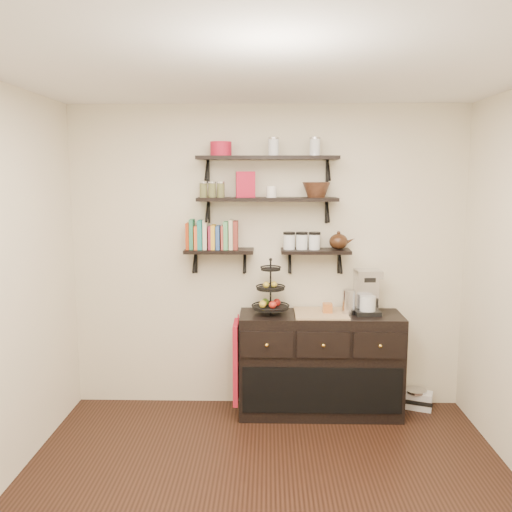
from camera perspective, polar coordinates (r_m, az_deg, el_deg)
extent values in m
cube|color=white|center=(3.11, 1.21, 19.87)|extent=(3.50, 3.50, 0.02)
cube|color=beige|center=(4.85, 1.19, -0.25)|extent=(3.50, 0.02, 2.70)
cube|color=black|center=(4.67, 1.22, 10.30)|extent=(1.20, 0.27, 0.03)
cube|color=black|center=(4.81, -5.06, 8.84)|extent=(0.02, 0.03, 0.20)
cube|color=black|center=(4.81, 7.50, 8.80)|extent=(0.02, 0.03, 0.20)
cube|color=black|center=(4.67, 1.21, 6.00)|extent=(1.20, 0.27, 0.03)
cube|color=black|center=(4.82, -5.01, 4.68)|extent=(0.02, 0.03, 0.20)
cube|color=black|center=(4.82, 7.42, 4.64)|extent=(0.02, 0.03, 0.20)
cube|color=black|center=(4.74, -3.90, 0.55)|extent=(0.60, 0.25, 0.03)
cube|color=black|center=(4.89, -6.34, -0.60)|extent=(0.02, 0.03, 0.20)
cube|color=black|center=(4.85, -1.17, -0.62)|extent=(0.03, 0.03, 0.20)
cube|color=black|center=(4.74, 6.28, 0.52)|extent=(0.60, 0.25, 0.03)
cube|color=black|center=(4.85, 3.55, -0.64)|extent=(0.03, 0.03, 0.20)
cube|color=black|center=(4.88, 8.72, -0.65)|extent=(0.02, 0.03, 0.20)
cube|color=#A43512|center=(4.76, -7.00, 1.94)|extent=(0.02, 0.15, 0.20)
cube|color=#2A7853|center=(4.75, -6.61, 2.18)|extent=(0.03, 0.15, 0.24)
cube|color=#E65A29|center=(4.75, -6.15, 2.00)|extent=(0.04, 0.15, 0.21)
cube|color=#1C7E77|center=(4.74, -5.72, 2.24)|extent=(0.03, 0.15, 0.25)
cube|color=beige|center=(4.74, -5.31, 2.06)|extent=(0.03, 0.15, 0.22)
cube|color=maroon|center=(4.73, -4.83, 2.30)|extent=(0.04, 0.15, 0.26)
cube|color=gold|center=(4.73, -4.37, 2.12)|extent=(0.03, 0.15, 0.23)
cube|color=#2F5195|center=(4.73, -3.94, 1.94)|extent=(0.03, 0.15, 0.20)
cube|color=#AC4138|center=(4.72, -3.45, 2.18)|extent=(0.04, 0.15, 0.24)
cube|color=#52A164|center=(4.72, -2.97, 2.00)|extent=(0.03, 0.15, 0.21)
cube|color=#C3BC94|center=(4.72, -2.52, 2.24)|extent=(0.03, 0.15, 0.25)
cube|color=maroon|center=(4.72, -2.10, 2.06)|extent=(0.02, 0.15, 0.22)
cylinder|color=silver|center=(4.72, 3.50, 1.50)|extent=(0.10, 0.10, 0.13)
cylinder|color=silver|center=(4.72, 4.84, 1.49)|extent=(0.10, 0.10, 0.13)
cylinder|color=silver|center=(4.73, 6.17, 1.49)|extent=(0.10, 0.10, 0.13)
cube|color=black|center=(4.87, 6.75, -11.23)|extent=(1.40, 0.45, 0.90)
cube|color=tan|center=(4.73, 6.84, -6.00)|extent=(0.45, 0.41, 0.02)
sphere|color=gold|center=(4.52, 1.14, -9.37)|extent=(0.04, 0.04, 0.04)
sphere|color=gold|center=(4.55, 7.11, -9.34)|extent=(0.04, 0.04, 0.04)
sphere|color=gold|center=(4.62, 12.95, -9.21)|extent=(0.04, 0.04, 0.04)
cylinder|color=black|center=(4.66, 1.54, -3.33)|extent=(0.01, 0.01, 0.47)
cylinder|color=black|center=(4.70, 1.53, -5.44)|extent=(0.32, 0.32, 0.01)
cylinder|color=black|center=(4.66, 1.54, -3.44)|extent=(0.24, 0.24, 0.02)
cylinder|color=black|center=(4.63, 1.55, -1.41)|extent=(0.17, 0.17, 0.02)
sphere|color=#B21914|center=(4.73, 2.21, -4.90)|extent=(0.07, 0.07, 0.07)
sphere|color=gold|center=(4.66, 1.08, -3.05)|extent=(0.06, 0.06, 0.06)
cube|color=#A95B27|center=(4.73, 7.52, -5.43)|extent=(0.08, 0.08, 0.08)
cube|color=black|center=(4.79, 11.59, -5.81)|extent=(0.23, 0.21, 0.04)
cube|color=silver|center=(4.81, 11.51, -3.72)|extent=(0.22, 0.09, 0.33)
cube|color=silver|center=(4.72, 11.72, -1.82)|extent=(0.23, 0.21, 0.07)
cylinder|color=silver|center=(4.75, 11.66, -4.91)|extent=(0.15, 0.15, 0.13)
cylinder|color=silver|center=(4.72, 9.72, -4.83)|extent=(0.11, 0.11, 0.22)
cube|color=maroon|center=(4.74, -2.11, -11.07)|extent=(0.04, 0.30, 0.70)
cube|color=silver|center=(5.27, 16.43, -14.31)|extent=(0.32, 0.24, 0.15)
cylinder|color=silver|center=(5.23, 16.47, -13.43)|extent=(0.25, 0.25, 0.02)
cube|color=black|center=(5.20, 16.65, -14.63)|extent=(0.24, 0.10, 0.04)
cube|color=#A7132C|center=(4.67, -1.11, 7.54)|extent=(0.17, 0.08, 0.22)
cylinder|color=white|center=(4.66, 1.64, 6.77)|extent=(0.09, 0.09, 0.10)
cylinder|color=#A7132C|center=(4.69, -3.71, 11.19)|extent=(0.18, 0.18, 0.12)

